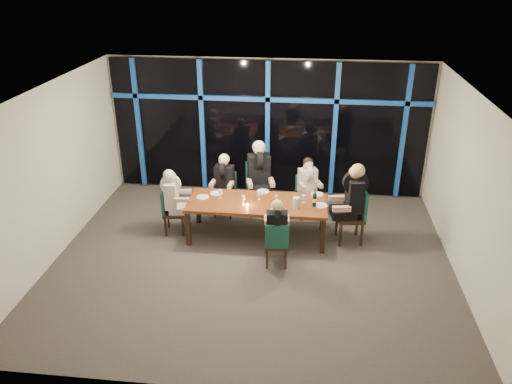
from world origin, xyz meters
TOP-DOWN VIEW (x-y plane):
  - room at (0.00, 0.00)m, footprint 7.04×7.00m
  - window_wall at (0.01, 2.93)m, footprint 6.86×0.43m
  - dining_table at (0.00, 0.80)m, footprint 2.60×1.00m
  - chair_far_left at (-0.76, 1.71)m, footprint 0.46×0.46m
  - chair_far_mid at (-0.09, 1.89)m, footprint 0.61×0.61m
  - chair_far_right at (0.90, 1.84)m, footprint 0.52×0.52m
  - chair_end_left at (-1.69, 0.81)m, footprint 0.46×0.46m
  - chair_end_right at (1.83, 0.87)m, footprint 0.56×0.56m
  - chair_near_mid at (0.44, -0.17)m, footprint 0.44×0.44m
  - diner_far_left at (-0.77, 1.64)m, footprint 0.47×0.59m
  - diner_far_mid at (-0.07, 1.80)m, footprint 0.61×0.73m
  - diner_far_right at (0.93, 1.77)m, footprint 0.52×0.60m
  - diner_end_left at (-1.61, 0.82)m, footprint 0.58×0.47m
  - diner_end_right at (1.74, 0.86)m, footprint 0.70×0.57m
  - diner_near_mid at (0.43, -0.09)m, footprint 0.45×0.56m
  - plate_far_left at (-0.82, 1.08)m, footprint 0.24×0.24m
  - plate_far_mid at (0.07, 1.25)m, footprint 0.24×0.24m
  - plate_far_right at (1.11, 1.24)m, footprint 0.24×0.24m
  - plate_end_left at (-1.05, 0.88)m, footprint 0.24×0.24m
  - plate_end_right at (1.19, 0.77)m, footprint 0.24×0.24m
  - plate_near_mid at (0.38, 0.47)m, footprint 0.24×0.24m
  - wine_bottle at (1.06, 0.74)m, footprint 0.08×0.08m
  - water_pitcher at (0.73, 0.63)m, footprint 0.13×0.12m
  - tea_light at (-0.17, 0.64)m, footprint 0.05×0.05m
  - wine_glass_a at (-0.25, 0.67)m, footprint 0.07×0.07m
  - wine_glass_b at (0.03, 0.91)m, footprint 0.06×0.06m
  - wine_glass_c at (0.36, 0.79)m, footprint 0.06×0.06m
  - wine_glass_d at (-0.71, 0.90)m, footprint 0.06×0.06m
  - wine_glass_e at (0.87, 0.86)m, footprint 0.06×0.06m

SIDE VIEW (x-z plane):
  - chair_near_mid at x=0.44m, z-range 0.05..0.92m
  - chair_far_right at x=0.90m, z-range 0.05..0.92m
  - chair_end_left at x=-1.69m, z-range 0.05..0.95m
  - chair_far_left at x=-0.76m, z-range 0.05..0.96m
  - chair_end_right at x=1.83m, z-range 0.06..1.13m
  - chair_far_mid at x=-0.09m, z-range 0.06..1.14m
  - dining_table at x=0.00m, z-range 0.31..1.06m
  - plate_far_left at x=-0.82m, z-range 0.75..0.76m
  - plate_far_mid at x=0.07m, z-range 0.75..0.76m
  - plate_far_right at x=1.11m, z-range 0.75..0.76m
  - plate_end_left at x=-1.05m, z-range 0.75..0.76m
  - plate_end_right at x=1.19m, z-range 0.75..0.76m
  - plate_near_mid at x=0.38m, z-range 0.75..0.76m
  - tea_light at x=-0.17m, z-range 0.75..0.78m
  - diner_near_mid at x=0.43m, z-range 0.41..1.25m
  - diner_far_right at x=0.93m, z-range 0.41..1.26m
  - water_pitcher at x=0.73m, z-range 0.75..0.96m
  - diner_end_left at x=-1.61m, z-range 0.42..1.30m
  - wine_glass_c at x=0.36m, z-range 0.79..0.94m
  - wine_glass_e at x=0.87m, z-range 0.79..0.95m
  - wine_glass_b at x=0.03m, z-range 0.79..0.95m
  - diner_far_left at x=-0.77m, z-range 0.43..1.31m
  - wine_glass_d at x=-0.71m, z-range 0.79..0.95m
  - wine_glass_a at x=-0.25m, z-range 0.79..0.97m
  - wine_bottle at x=1.06m, z-range 0.71..1.05m
  - diner_end_right at x=1.74m, z-range 0.50..1.54m
  - diner_far_mid at x=-0.07m, z-range 0.50..1.55m
  - window_wall at x=0.01m, z-range 0.08..3.02m
  - room at x=0.00m, z-range 0.51..3.53m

